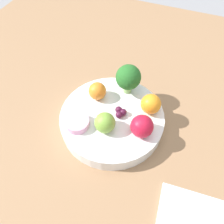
{
  "coord_description": "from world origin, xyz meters",
  "views": [
    {
      "loc": [
        0.27,
        0.11,
        0.46
      ],
      "look_at": [
        0.0,
        0.0,
        0.07
      ],
      "focal_mm": 35.0,
      "sensor_mm": 36.0,
      "label": 1
    }
  ],
  "objects": [
    {
      "name": "orange_back",
      "position": [
        -0.04,
        0.08,
        0.08
      ],
      "size": [
        0.05,
        0.05,
        0.05
      ],
      "color": "orange",
      "rests_on": "bowl"
    },
    {
      "name": "table_surface",
      "position": [
        0.0,
        0.0,
        0.01
      ],
      "size": [
        1.2,
        1.2,
        0.02
      ],
      "color": "#936D4C",
      "rests_on": "ground_plane"
    },
    {
      "name": "grape_cluster",
      "position": [
        -0.01,
        0.02,
        0.06
      ],
      "size": [
        0.03,
        0.03,
        0.02
      ],
      "color": "#47142D",
      "rests_on": "bowl"
    },
    {
      "name": "small_cup",
      "position": [
        0.05,
        -0.06,
        0.06
      ],
      "size": [
        0.05,
        0.05,
        0.02
      ],
      "color": "#EA9EC6",
      "rests_on": "bowl"
    },
    {
      "name": "bowl",
      "position": [
        0.0,
        0.0,
        0.04
      ],
      "size": [
        0.24,
        0.24,
        0.04
      ],
      "color": "white",
      "rests_on": "table_surface"
    },
    {
      "name": "orange_front",
      "position": [
        -0.04,
        -0.05,
        0.08
      ],
      "size": [
        0.04,
        0.04,
        0.04
      ],
      "color": "orange",
      "rests_on": "bowl"
    },
    {
      "name": "apple_green",
      "position": [
        0.04,
        -0.0,
        0.08
      ],
      "size": [
        0.05,
        0.05,
        0.05
      ],
      "color": "olive",
      "rests_on": "bowl"
    },
    {
      "name": "broccoli",
      "position": [
        -0.08,
        0.01,
        0.1
      ],
      "size": [
        0.06,
        0.06,
        0.08
      ],
      "color": "#8CB76B",
      "rests_on": "bowl"
    },
    {
      "name": "apple_red",
      "position": [
        0.02,
        0.08,
        0.08
      ],
      "size": [
        0.05,
        0.05,
        0.05
      ],
      "color": "#B7142D",
      "rests_on": "bowl"
    },
    {
      "name": "ground_plane",
      "position": [
        0.0,
        0.0,
        0.0
      ],
      "size": [
        6.0,
        6.0,
        0.0
      ],
      "primitive_type": "plane",
      "color": "gray"
    }
  ]
}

